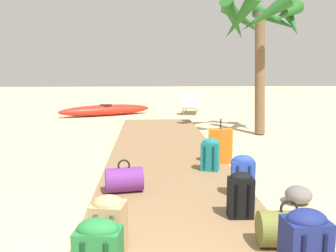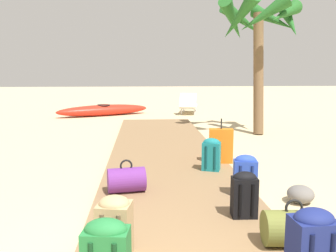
{
  "view_description": "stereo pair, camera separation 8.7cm",
  "coord_description": "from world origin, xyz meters",
  "px_view_note": "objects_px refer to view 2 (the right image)",
  "views": [
    {
      "loc": [
        -0.33,
        -1.68,
        1.66
      ],
      "look_at": [
        0.08,
        5.4,
        0.55
      ],
      "focal_mm": 38.92,
      "sensor_mm": 36.0,
      "label": 1
    },
    {
      "loc": [
        -0.42,
        -1.68,
        1.66
      ],
      "look_at": [
        0.08,
        5.4,
        0.55
      ],
      "focal_mm": 38.92,
      "sensor_mm": 36.0,
      "label": 2
    }
  ],
  "objects_px": {
    "backpack_navy": "(312,248)",
    "suitcase_orange": "(221,146)",
    "palm_tree_far_right": "(260,26)",
    "lounge_chair": "(189,105)",
    "duffel_bag_purple": "(126,180)",
    "duffel_bag_olive": "(293,228)",
    "backpack_blue": "(245,174)",
    "backpack_green": "(106,252)",
    "backpack_tan": "(114,225)",
    "kayak": "(104,110)",
    "backpack_black": "(244,193)",
    "backpack_teal": "(211,153)"
  },
  "relations": [
    {
      "from": "backpack_navy",
      "to": "backpack_blue",
      "type": "bearing_deg",
      "value": 87.62
    },
    {
      "from": "duffel_bag_purple",
      "to": "lounge_chair",
      "type": "height_order",
      "value": "lounge_chair"
    },
    {
      "from": "duffel_bag_purple",
      "to": "backpack_black",
      "type": "bearing_deg",
      "value": -34.79
    },
    {
      "from": "backpack_teal",
      "to": "kayak",
      "type": "distance_m",
      "value": 8.08
    },
    {
      "from": "palm_tree_far_right",
      "to": "duffel_bag_olive",
      "type": "bearing_deg",
      "value": -104.61
    },
    {
      "from": "suitcase_orange",
      "to": "backpack_blue",
      "type": "distance_m",
      "value": 1.64
    },
    {
      "from": "duffel_bag_purple",
      "to": "palm_tree_far_right",
      "type": "distance_m",
      "value": 6.16
    },
    {
      "from": "backpack_teal",
      "to": "lounge_chair",
      "type": "height_order",
      "value": "lounge_chair"
    },
    {
      "from": "duffel_bag_olive",
      "to": "backpack_green",
      "type": "height_order",
      "value": "backpack_green"
    },
    {
      "from": "backpack_black",
      "to": "lounge_chair",
      "type": "relative_size",
      "value": 0.31
    },
    {
      "from": "duffel_bag_olive",
      "to": "backpack_blue",
      "type": "xyz_separation_m",
      "value": [
        -0.06,
        1.34,
        0.11
      ]
    },
    {
      "from": "duffel_bag_olive",
      "to": "duffel_bag_purple",
      "type": "distance_m",
      "value": 2.21
    },
    {
      "from": "duffel_bag_olive",
      "to": "backpack_blue",
      "type": "height_order",
      "value": "backpack_blue"
    },
    {
      "from": "backpack_blue",
      "to": "kayak",
      "type": "bearing_deg",
      "value": 106.89
    },
    {
      "from": "suitcase_orange",
      "to": "backpack_green",
      "type": "xyz_separation_m",
      "value": [
        -1.6,
        -3.52,
        -0.01
      ]
    },
    {
      "from": "duffel_bag_olive",
      "to": "lounge_chair",
      "type": "xyz_separation_m",
      "value": [
        0.4,
        10.59,
        0.08
      ]
    },
    {
      "from": "duffel_bag_olive",
      "to": "backpack_teal",
      "type": "distance_m",
      "value": 2.53
    },
    {
      "from": "duffel_bag_olive",
      "to": "backpack_blue",
      "type": "bearing_deg",
      "value": 92.53
    },
    {
      "from": "backpack_tan",
      "to": "kayak",
      "type": "height_order",
      "value": "backpack_tan"
    },
    {
      "from": "backpack_navy",
      "to": "palm_tree_far_right",
      "type": "height_order",
      "value": "palm_tree_far_right"
    },
    {
      "from": "backpack_navy",
      "to": "palm_tree_far_right",
      "type": "distance_m",
      "value": 7.47
    },
    {
      "from": "backpack_navy",
      "to": "backpack_teal",
      "type": "xyz_separation_m",
      "value": [
        -0.13,
        3.17,
        -0.05
      ]
    },
    {
      "from": "palm_tree_far_right",
      "to": "backpack_navy",
      "type": "bearing_deg",
      "value": -104.38
    },
    {
      "from": "backpack_navy",
      "to": "kayak",
      "type": "distance_m",
      "value": 11.17
    },
    {
      "from": "backpack_black",
      "to": "backpack_blue",
      "type": "distance_m",
      "value": 0.7
    },
    {
      "from": "backpack_teal",
      "to": "lounge_chair",
      "type": "relative_size",
      "value": 0.32
    },
    {
      "from": "backpack_navy",
      "to": "palm_tree_far_right",
      "type": "relative_size",
      "value": 0.18
    },
    {
      "from": "duffel_bag_olive",
      "to": "backpack_navy",
      "type": "xyz_separation_m",
      "value": [
        -0.14,
        -0.66,
        0.16
      ]
    },
    {
      "from": "suitcase_orange",
      "to": "backpack_green",
      "type": "distance_m",
      "value": 3.86
    },
    {
      "from": "backpack_black",
      "to": "lounge_chair",
      "type": "xyz_separation_m",
      "value": [
        0.66,
        9.92,
        -0.01
      ]
    },
    {
      "from": "duffel_bag_purple",
      "to": "suitcase_orange",
      "type": "bearing_deg",
      "value": 42.48
    },
    {
      "from": "suitcase_orange",
      "to": "duffel_bag_purple",
      "type": "bearing_deg",
      "value": -137.52
    },
    {
      "from": "duffel_bag_purple",
      "to": "backpack_green",
      "type": "xyz_separation_m",
      "value": [
        -0.05,
        -2.11,
        0.11
      ]
    },
    {
      "from": "backpack_navy",
      "to": "lounge_chair",
      "type": "distance_m",
      "value": 11.26
    },
    {
      "from": "backpack_green",
      "to": "palm_tree_far_right",
      "type": "xyz_separation_m",
      "value": [
        3.23,
        6.76,
        2.37
      ]
    },
    {
      "from": "backpack_tan",
      "to": "kayak",
      "type": "relative_size",
      "value": 0.16
    },
    {
      "from": "lounge_chair",
      "to": "kayak",
      "type": "relative_size",
      "value": 0.48
    },
    {
      "from": "duffel_bag_olive",
      "to": "backpack_black",
      "type": "xyz_separation_m",
      "value": [
        -0.26,
        0.67,
        0.1
      ]
    },
    {
      "from": "backpack_black",
      "to": "backpack_green",
      "type": "bearing_deg",
      "value": -138.3
    },
    {
      "from": "duffel_bag_purple",
      "to": "backpack_green",
      "type": "distance_m",
      "value": 2.11
    },
    {
      "from": "backpack_navy",
      "to": "suitcase_orange",
      "type": "bearing_deg",
      "value": 88.0
    },
    {
      "from": "duffel_bag_olive",
      "to": "backpack_black",
      "type": "height_order",
      "value": "backpack_black"
    },
    {
      "from": "suitcase_orange",
      "to": "lounge_chair",
      "type": "distance_m",
      "value": 7.62
    },
    {
      "from": "suitcase_orange",
      "to": "backpack_navy",
      "type": "bearing_deg",
      "value": -92.0
    },
    {
      "from": "backpack_black",
      "to": "duffel_bag_purple",
      "type": "height_order",
      "value": "backpack_black"
    },
    {
      "from": "backpack_black",
      "to": "suitcase_orange",
      "type": "bearing_deg",
      "value": 83.96
    },
    {
      "from": "lounge_chair",
      "to": "kayak",
      "type": "height_order",
      "value": "lounge_chair"
    },
    {
      "from": "backpack_black",
      "to": "kayak",
      "type": "bearing_deg",
      "value": 104.63
    },
    {
      "from": "backpack_blue",
      "to": "palm_tree_far_right",
      "type": "distance_m",
      "value": 5.68
    },
    {
      "from": "duffel_bag_olive",
      "to": "backpack_navy",
      "type": "relative_size",
      "value": 0.89
    }
  ]
}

